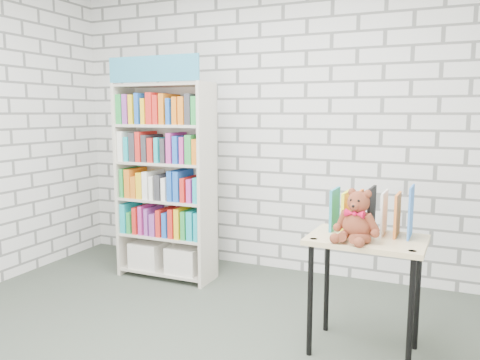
% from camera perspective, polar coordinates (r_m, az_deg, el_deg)
% --- Properties ---
extents(room_shell, '(4.52, 4.02, 2.81)m').
position_cam_1_polar(room_shell, '(2.75, -8.22, 12.95)').
color(room_shell, silver).
rests_on(room_shell, ground).
extents(bookshelf, '(0.91, 0.35, 2.04)m').
position_cam_1_polar(bookshelf, '(4.41, -9.02, 0.01)').
color(bookshelf, beige).
rests_on(bookshelf, ground).
extents(display_table, '(0.74, 0.53, 0.77)m').
position_cam_1_polar(display_table, '(3.12, 15.13, -8.69)').
color(display_table, tan).
rests_on(display_table, ground).
extents(table_books, '(0.51, 0.25, 0.30)m').
position_cam_1_polar(table_books, '(3.16, 15.71, -3.65)').
color(table_books, teal).
rests_on(table_books, display_table).
extents(teddy_bear, '(0.29, 0.29, 0.32)m').
position_cam_1_polar(teddy_bear, '(2.96, 14.06, -4.79)').
color(teddy_bear, maroon).
rests_on(teddy_bear, display_table).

